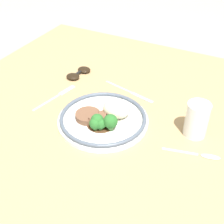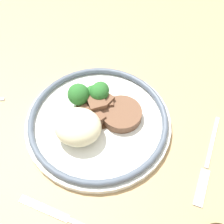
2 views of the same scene
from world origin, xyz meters
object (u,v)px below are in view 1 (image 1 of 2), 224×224
(plate, at_px, (104,118))
(spoon, at_px, (203,155))
(fork, at_px, (59,95))
(sunglasses, at_px, (79,73))
(knife, at_px, (130,92))
(juice_glass, at_px, (196,121))

(plate, distance_m, spoon, 0.31)
(fork, relative_size, sunglasses, 1.62)
(plate, xyz_separation_m, spoon, (0.31, -0.00, -0.02))
(plate, xyz_separation_m, knife, (0.00, 0.19, -0.02))
(fork, distance_m, knife, 0.25)
(juice_glass, xyz_separation_m, fork, (-0.47, -0.02, -0.05))
(sunglasses, bearing_deg, fork, -75.26)
(juice_glass, height_order, knife, juice_glass)
(plate, bearing_deg, juice_glass, 16.32)
(sunglasses, bearing_deg, plate, -33.12)
(knife, bearing_deg, juice_glass, -10.25)
(knife, relative_size, spoon, 1.31)
(fork, bearing_deg, knife, -46.79)
(sunglasses, bearing_deg, knife, 4.66)
(sunglasses, bearing_deg, juice_glass, -5.62)
(spoon, height_order, sunglasses, sunglasses)
(juice_glass, relative_size, sunglasses, 0.91)
(juice_glass, bearing_deg, knife, 156.46)
(fork, bearing_deg, sunglasses, 16.41)
(fork, xyz_separation_m, knife, (0.21, 0.13, -0.00))
(fork, distance_m, sunglasses, 0.15)
(juice_glass, bearing_deg, plate, -163.68)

